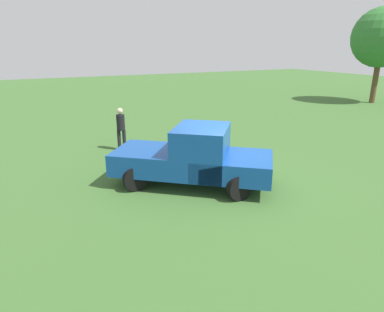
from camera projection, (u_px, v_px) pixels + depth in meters
The scene contains 5 objects.
ground_plane at pixel (223, 183), 10.28m from camera, with size 80.00×80.00×0.00m, color #3D662D.
pickup_truck at pixel (196, 156), 9.87m from camera, with size 4.72×4.33×1.79m.
person_bystander at pixel (121, 127), 13.24m from camera, with size 0.39×0.39×1.69m.
tree_far_center at pixel (382, 38), 23.42m from camera, with size 4.10×4.10×6.59m.
traffic_cone at pixel (172, 140), 13.93m from camera, with size 0.32×0.32×0.55m, color orange.
Camera 1 is at (-5.17, -8.05, 3.97)m, focal length 31.65 mm.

